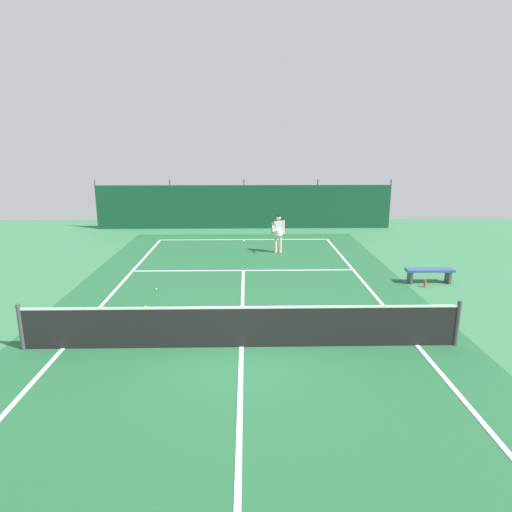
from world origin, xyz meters
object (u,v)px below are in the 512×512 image
(tennis_player, at_px, (278,231))
(tennis_ball_near_player, at_px, (146,307))
(water_bottle, at_px, (425,284))
(tennis_ball_midcourt, at_px, (156,289))
(tennis_net, at_px, (241,327))
(courtside_bench, at_px, (430,272))

(tennis_player, distance_m, tennis_ball_near_player, 7.92)
(tennis_player, bearing_deg, water_bottle, 133.79)
(tennis_ball_midcourt, distance_m, water_bottle, 8.79)
(tennis_net, relative_size, tennis_player, 6.17)
(water_bottle, bearing_deg, courtside_bench, 56.35)
(courtside_bench, bearing_deg, water_bottle, -123.65)
(tennis_net, bearing_deg, tennis_ball_midcourt, 123.72)
(tennis_player, xyz_separation_m, courtside_bench, (4.83, -4.42, -0.59))
(tennis_net, relative_size, tennis_ball_near_player, 153.33)
(tennis_player, distance_m, courtside_bench, 6.57)
(tennis_net, xyz_separation_m, courtside_bench, (6.31, 4.79, -0.14))
(tennis_ball_midcourt, distance_m, courtside_bench, 9.13)
(tennis_ball_midcourt, height_order, courtside_bench, courtside_bench)
(tennis_net, xyz_separation_m, tennis_ball_near_player, (-2.79, 2.60, -0.48))
(tennis_ball_near_player, distance_m, tennis_ball_midcourt, 1.58)
(tennis_player, relative_size, courtside_bench, 1.03)
(tennis_ball_midcourt, xyz_separation_m, water_bottle, (8.79, 0.13, 0.09))
(water_bottle, bearing_deg, tennis_net, -144.26)
(courtside_bench, relative_size, water_bottle, 6.67)
(tennis_ball_midcourt, xyz_separation_m, courtside_bench, (9.10, 0.60, 0.34))
(tennis_player, relative_size, tennis_ball_near_player, 24.85)
(courtside_bench, bearing_deg, tennis_player, 137.55)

